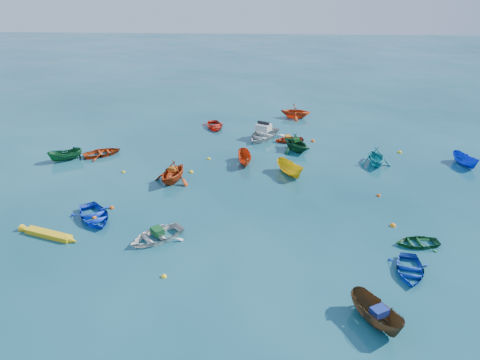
{
  "coord_description": "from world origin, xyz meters",
  "views": [
    {
      "loc": [
        1.43,
        -25.05,
        14.63
      ],
      "look_at": [
        0.0,
        5.0,
        0.4
      ],
      "focal_mm": 35.0,
      "sensor_mm": 36.0,
      "label": 1
    }
  ],
  "objects_px": {
    "motorboat_white": "(263,138)",
    "dinghy_blue_sw": "(95,219)",
    "dinghy_blue_se": "(409,273)",
    "kayak_yellow": "(49,236)",
    "dinghy_white_near": "(157,239)"
  },
  "relations": [
    {
      "from": "dinghy_blue_sw",
      "to": "dinghy_white_near",
      "type": "relative_size",
      "value": 1.05
    },
    {
      "from": "dinghy_blue_sw",
      "to": "dinghy_white_near",
      "type": "bearing_deg",
      "value": -59.53
    },
    {
      "from": "dinghy_blue_se",
      "to": "motorboat_white",
      "type": "bearing_deg",
      "value": 121.67
    },
    {
      "from": "kayak_yellow",
      "to": "dinghy_blue_se",
      "type": "bearing_deg",
      "value": -78.74
    },
    {
      "from": "dinghy_blue_sw",
      "to": "motorboat_white",
      "type": "height_order",
      "value": "motorboat_white"
    },
    {
      "from": "dinghy_blue_se",
      "to": "kayak_yellow",
      "type": "distance_m",
      "value": 20.2
    },
    {
      "from": "dinghy_white_near",
      "to": "dinghy_blue_se",
      "type": "distance_m",
      "value": 13.93
    },
    {
      "from": "kayak_yellow",
      "to": "motorboat_white",
      "type": "relative_size",
      "value": 0.89
    },
    {
      "from": "motorboat_white",
      "to": "dinghy_blue_sw",
      "type": "bearing_deg",
      "value": -97.09
    },
    {
      "from": "dinghy_blue_se",
      "to": "motorboat_white",
      "type": "distance_m",
      "value": 21.15
    },
    {
      "from": "dinghy_white_near",
      "to": "dinghy_blue_se",
      "type": "height_order",
      "value": "dinghy_white_near"
    },
    {
      "from": "dinghy_blue_sw",
      "to": "kayak_yellow",
      "type": "relative_size",
      "value": 0.92
    },
    {
      "from": "dinghy_blue_se",
      "to": "motorboat_white",
      "type": "relative_size",
      "value": 0.69
    },
    {
      "from": "dinghy_blue_sw",
      "to": "dinghy_blue_se",
      "type": "height_order",
      "value": "dinghy_blue_sw"
    },
    {
      "from": "kayak_yellow",
      "to": "dinghy_blue_sw",
      "type": "bearing_deg",
      "value": -25.85
    }
  ]
}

